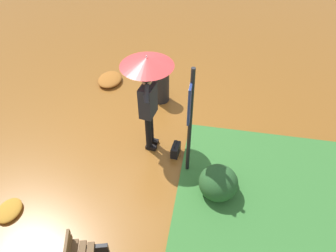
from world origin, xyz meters
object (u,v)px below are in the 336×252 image
Objects in this scene: info_sign_post at (190,113)px; handbag at (176,150)px; person_with_umbrella at (147,81)px; trash_bin at (161,85)px.

handbag is (0.36, 0.28, -1.32)m from info_sign_post.
person_with_umbrella is 2.45× the size of trash_bin.
handbag is at bearing 37.09° from info_sign_post.
info_sign_post is at bearing -142.91° from handbag.
info_sign_post is at bearing -125.13° from person_with_umbrella.
person_with_umbrella is 0.89× the size of info_sign_post.
person_with_umbrella reaches higher than handbag.
person_with_umbrella is at bearing 68.02° from handbag.
handbag is (-0.23, -0.57, -1.42)m from person_with_umbrella.
trash_bin is at bearing 20.48° from handbag.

